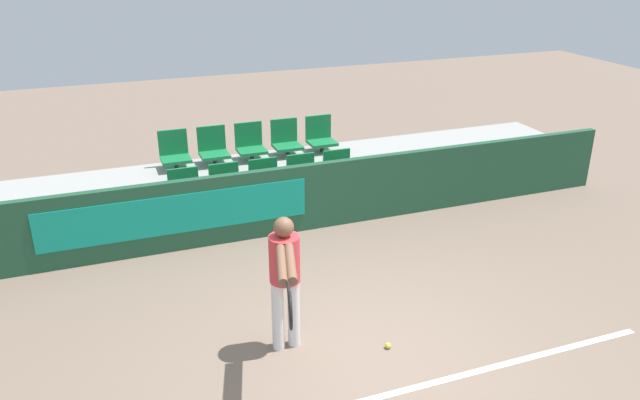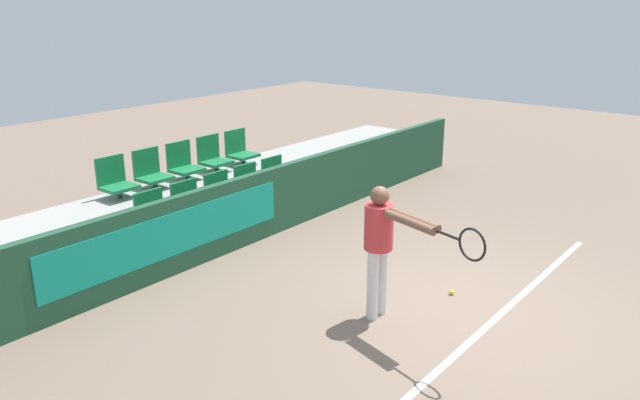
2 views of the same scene
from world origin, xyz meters
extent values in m
plane|color=#7A6656|center=(0.00, 0.00, 0.00)|extent=(30.00, 30.00, 0.00)
cube|color=white|center=(0.00, -0.50, 0.00)|extent=(6.05, 0.08, 0.01)
cube|color=#1E4C33|center=(0.00, 3.31, 0.52)|extent=(11.45, 0.12, 1.03)
cube|color=#0F937A|center=(-1.45, 3.24, 0.57)|extent=(3.71, 0.02, 0.57)
cube|color=#9E9E99|center=(0.00, 3.82, 0.18)|extent=(11.05, 0.86, 0.35)
cube|color=#9E9E99|center=(0.00, 4.67, 0.35)|extent=(11.05, 0.86, 0.70)
cylinder|color=#333333|center=(-1.23, 3.86, 0.42)|extent=(0.07, 0.07, 0.14)
cube|color=#197A42|center=(-1.23, 3.86, 0.51)|extent=(0.46, 0.41, 0.05)
cube|color=#197A42|center=(-1.23, 4.05, 0.74)|extent=(0.46, 0.04, 0.41)
cylinder|color=#333333|center=(-0.62, 3.86, 0.42)|extent=(0.07, 0.07, 0.14)
cube|color=#197A42|center=(-0.62, 3.86, 0.51)|extent=(0.46, 0.41, 0.05)
cube|color=#197A42|center=(-0.62, 4.05, 0.74)|extent=(0.46, 0.04, 0.41)
cylinder|color=#333333|center=(0.00, 3.86, 0.42)|extent=(0.07, 0.07, 0.14)
cube|color=#197A42|center=(0.00, 3.86, 0.51)|extent=(0.46, 0.41, 0.05)
cube|color=#197A42|center=(0.00, 4.05, 0.74)|extent=(0.46, 0.04, 0.41)
cylinder|color=#333333|center=(0.62, 3.86, 0.42)|extent=(0.07, 0.07, 0.14)
cube|color=#197A42|center=(0.62, 3.86, 0.51)|extent=(0.46, 0.41, 0.05)
cube|color=#197A42|center=(0.62, 4.05, 0.74)|extent=(0.46, 0.04, 0.41)
cylinder|color=#333333|center=(1.23, 3.86, 0.42)|extent=(0.07, 0.07, 0.14)
cube|color=#197A42|center=(1.23, 3.86, 0.51)|extent=(0.46, 0.41, 0.05)
cube|color=#197A42|center=(1.23, 4.05, 0.74)|extent=(0.46, 0.04, 0.41)
cylinder|color=#333333|center=(-1.23, 4.72, 0.77)|extent=(0.07, 0.07, 0.14)
cube|color=#197A42|center=(-1.23, 4.72, 0.86)|extent=(0.46, 0.41, 0.05)
cube|color=#197A42|center=(-1.23, 4.90, 1.09)|extent=(0.46, 0.04, 0.41)
cylinder|color=#333333|center=(-0.62, 4.72, 0.77)|extent=(0.07, 0.07, 0.14)
cube|color=#197A42|center=(-0.62, 4.72, 0.86)|extent=(0.46, 0.41, 0.05)
cube|color=#197A42|center=(-0.62, 4.90, 1.09)|extent=(0.46, 0.04, 0.41)
cylinder|color=#333333|center=(0.00, 4.72, 0.77)|extent=(0.07, 0.07, 0.14)
cube|color=#197A42|center=(0.00, 4.72, 0.86)|extent=(0.46, 0.41, 0.05)
cube|color=#197A42|center=(0.00, 4.90, 1.09)|extent=(0.46, 0.04, 0.41)
cylinder|color=#333333|center=(0.62, 4.72, 0.77)|extent=(0.07, 0.07, 0.14)
cube|color=#197A42|center=(0.62, 4.72, 0.86)|extent=(0.46, 0.41, 0.05)
cube|color=#197A42|center=(0.62, 4.90, 1.09)|extent=(0.46, 0.04, 0.41)
cylinder|color=#333333|center=(1.23, 4.72, 0.77)|extent=(0.07, 0.07, 0.14)
cube|color=#197A42|center=(1.23, 4.72, 0.86)|extent=(0.46, 0.41, 0.05)
cube|color=#197A42|center=(1.23, 4.90, 1.09)|extent=(0.46, 0.04, 0.41)
cylinder|color=silver|center=(-0.81, 0.60, 0.41)|extent=(0.13, 0.13, 0.82)
cylinder|color=silver|center=(-0.63, 0.60, 0.41)|extent=(0.13, 0.13, 0.82)
cylinder|color=red|center=(-0.72, 0.60, 1.07)|extent=(0.32, 0.32, 0.51)
sphere|color=brown|center=(-0.72, 0.60, 1.43)|extent=(0.21, 0.21, 0.21)
cylinder|color=brown|center=(-0.89, 0.11, 1.29)|extent=(0.26, 0.68, 0.09)
cylinder|color=brown|center=(-0.81, 0.11, 1.29)|extent=(0.26, 0.68, 0.09)
cylinder|color=black|center=(-0.98, -0.36, 1.29)|extent=(0.10, 0.30, 0.03)
torus|color=black|center=(-1.05, -0.65, 1.29)|extent=(0.11, 0.32, 0.32)
sphere|color=#CCDB33|center=(0.29, 0.17, 0.03)|extent=(0.07, 0.07, 0.07)
camera|label=1|loc=(-2.34, -4.80, 4.11)|focal=35.00mm
camera|label=2|loc=(-6.06, -2.91, 3.44)|focal=35.00mm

